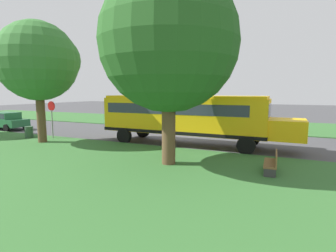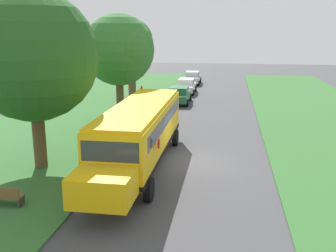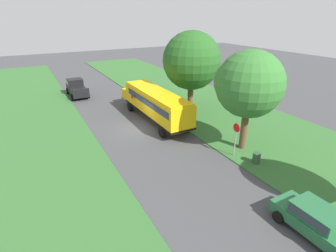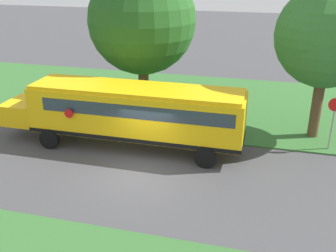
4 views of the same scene
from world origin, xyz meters
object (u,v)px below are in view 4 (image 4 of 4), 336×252
(school_bus, at_px, (131,111))
(stop_sign, at_px, (334,118))
(oak_tree_beside_bus, at_px, (141,21))
(oak_tree_roadside_mid, at_px, (325,36))
(park_bench, at_px, (74,101))

(school_bus, bearing_deg, stop_sign, 101.94)
(oak_tree_beside_bus, distance_m, stop_sign, 11.56)
(oak_tree_roadside_mid, xyz_separation_m, park_bench, (-0.97, -14.20, -4.90))
(park_bench, bearing_deg, school_bus, 51.33)
(school_bus, height_order, stop_sign, school_bus)
(oak_tree_roadside_mid, bearing_deg, oak_tree_beside_bus, -98.74)
(school_bus, distance_m, oak_tree_roadside_mid, 10.04)
(stop_sign, distance_m, park_bench, 15.22)
(oak_tree_roadside_mid, height_order, park_bench, oak_tree_roadside_mid)
(oak_tree_beside_bus, distance_m, park_bench, 6.75)
(oak_tree_beside_bus, bearing_deg, oak_tree_roadside_mid, 81.26)
(school_bus, height_order, park_bench, school_bus)
(stop_sign, relative_size, park_bench, 1.69)
(oak_tree_roadside_mid, bearing_deg, stop_sign, 31.72)
(school_bus, xyz_separation_m, oak_tree_roadside_mid, (-3.33, 8.82, 3.45))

